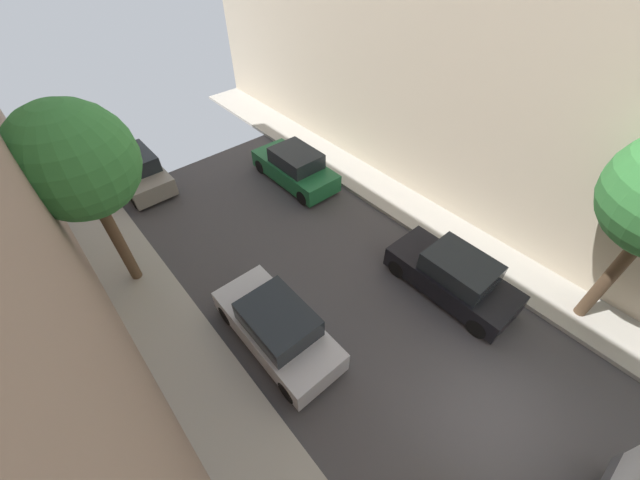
% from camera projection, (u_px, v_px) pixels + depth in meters
% --- Properties ---
extents(ground, '(32.00, 32.00, 0.00)m').
position_uv_depth(ground, '(495.00, 426.00, 9.26)').
color(ground, '#423F42').
extents(sidewalk_right, '(2.00, 44.00, 0.15)m').
position_uv_depth(sidewalk_right, '(581.00, 314.00, 11.53)').
color(sidewalk_right, '#A8A399').
rests_on(sidewalk_right, ground).
extents(parked_car_left_3, '(1.78, 4.20, 1.57)m').
position_uv_depth(parked_car_left_3, '(277.00, 327.00, 10.46)').
color(parked_car_left_3, silver).
rests_on(parked_car_left_3, ground).
extents(parked_car_left_4, '(1.78, 4.20, 1.57)m').
position_uv_depth(parked_car_left_4, '(136.00, 170.00, 16.09)').
color(parked_car_left_4, gray).
rests_on(parked_car_left_4, ground).
extents(parked_car_right_1, '(1.78, 4.20, 1.57)m').
position_uv_depth(parked_car_right_1, '(453.00, 276.00, 11.81)').
color(parked_car_right_1, black).
rests_on(parked_car_right_1, ground).
extents(parked_car_right_2, '(1.78, 4.20, 1.57)m').
position_uv_depth(parked_car_right_2, '(295.00, 167.00, 16.25)').
color(parked_car_right_2, '#1E6638').
rests_on(parked_car_right_2, ground).
extents(street_tree_0, '(3.13, 3.13, 6.10)m').
position_uv_depth(street_tree_0, '(76.00, 162.00, 9.40)').
color(street_tree_0, brown).
rests_on(street_tree_0, sidewalk_left).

